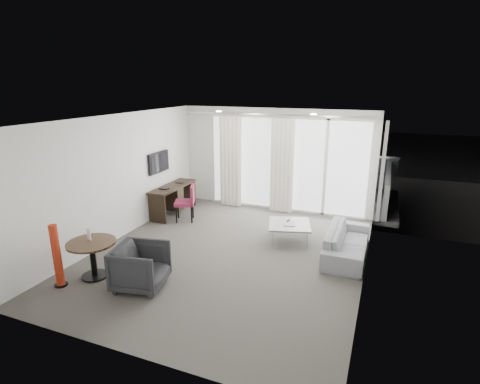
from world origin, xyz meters
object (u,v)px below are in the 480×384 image
at_px(red_lamp, 57,256).
at_px(desk_chair, 184,203).
at_px(rattan_chair_b, 364,186).
at_px(sofa, 347,242).
at_px(tub_armchair, 141,267).
at_px(rattan_chair_a, 336,182).
at_px(coffee_table, 289,232).
at_px(round_table, 93,259).
at_px(desk, 173,200).

bearing_deg(red_lamp, desk_chair, 83.35).
bearing_deg(rattan_chair_b, sofa, -74.79).
height_order(tub_armchair, rattan_chair_a, rattan_chair_a).
height_order(coffee_table, rattan_chair_b, rattan_chair_b).
distance_m(tub_armchair, coffee_table, 3.23).
distance_m(red_lamp, rattan_chair_b, 8.02).
bearing_deg(tub_armchair, red_lamp, 98.78).
relative_size(desk_chair, tub_armchair, 1.10).
distance_m(desk_chair, red_lamp, 3.41).
relative_size(red_lamp, tub_armchair, 1.33).
relative_size(desk_chair, rattan_chair_b, 1.19).
relative_size(round_table, tub_armchair, 1.01).
bearing_deg(desk_chair, round_table, -115.18).
bearing_deg(sofa, tub_armchair, 129.30).
distance_m(sofa, rattan_chair_b, 3.91).
bearing_deg(rattan_chair_a, desk, -147.61).
xyz_separation_m(desk, coffee_table, (3.16, -0.58, -0.17)).
bearing_deg(coffee_table, sofa, -12.91).
distance_m(desk, desk_chair, 0.64).
bearing_deg(red_lamp, tub_armchair, 20.04).
relative_size(desk, desk_chair, 1.76).
bearing_deg(desk_chair, desk, 122.73).
bearing_deg(round_table, sofa, 31.99).
relative_size(red_lamp, rattan_chair_b, 1.43).
bearing_deg(rattan_chair_a, coffee_table, -104.83).
distance_m(red_lamp, tub_armchair, 1.36).
bearing_deg(rattan_chair_b, tub_armchair, -99.66).
xyz_separation_m(rattan_chair_a, rattan_chair_b, (0.78, 0.01, -0.06)).
bearing_deg(rattan_chair_a, tub_armchair, -117.04).
bearing_deg(round_table, desk_chair, 88.36).
xyz_separation_m(red_lamp, rattan_chair_b, (4.26, 6.80, -0.16)).
height_order(coffee_table, sofa, sofa).
xyz_separation_m(round_table, red_lamp, (-0.31, -0.44, 0.21)).
relative_size(desk, round_table, 1.92).
bearing_deg(coffee_table, desk_chair, 175.08).
height_order(desk_chair, coffee_table, desk_chair).
relative_size(coffee_table, rattan_chair_b, 1.14).
bearing_deg(red_lamp, desk, 92.01).
xyz_separation_m(desk_chair, red_lamp, (-0.39, -3.39, 0.09)).
relative_size(desk, sofa, 0.84).
bearing_deg(tub_armchair, rattan_chair_b, -36.53).
bearing_deg(desk, round_table, -82.38).
height_order(desk, red_lamp, red_lamp).
height_order(round_table, sofa, round_table).
bearing_deg(desk, rattan_chair_a, 40.17).
bearing_deg(desk_chair, rattan_chair_b, 17.91).
bearing_deg(coffee_table, red_lamp, -133.73).
bearing_deg(desk, sofa, -11.08).
height_order(red_lamp, sofa, red_lamp).
distance_m(rattan_chair_a, rattan_chair_b, 0.78).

